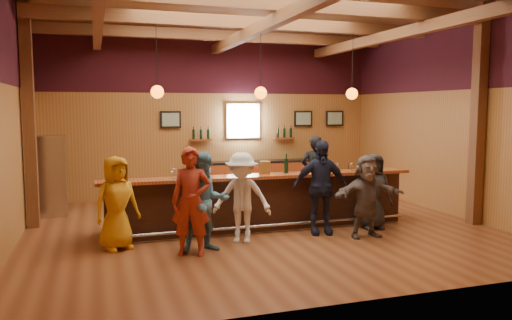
# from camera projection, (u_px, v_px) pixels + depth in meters

# --- Properties ---
(room) EXTENTS (9.04, 9.00, 4.52)m
(room) POSITION_uv_depth(u_px,v_px,m) (260.00, 67.00, 9.74)
(room) COLOR brown
(room) RESTS_ON ground
(bar_counter) EXTENTS (6.30, 1.07, 1.11)m
(bar_counter) POSITION_uv_depth(u_px,v_px,m) (259.00, 201.00, 10.12)
(bar_counter) COLOR black
(bar_counter) RESTS_ON ground
(back_bar_cabinet) EXTENTS (4.00, 0.52, 0.95)m
(back_bar_cabinet) POSITION_uv_depth(u_px,v_px,m) (259.00, 178.00, 13.86)
(back_bar_cabinet) COLOR #903A1A
(back_bar_cabinet) RESTS_ON ground
(window) EXTENTS (0.95, 0.09, 0.95)m
(window) POSITION_uv_depth(u_px,v_px,m) (243.00, 121.00, 13.79)
(window) COLOR silver
(window) RESTS_ON room
(framed_pictures) EXTENTS (5.35, 0.05, 0.45)m
(framed_pictures) POSITION_uv_depth(u_px,v_px,m) (273.00, 119.00, 14.04)
(framed_pictures) COLOR black
(framed_pictures) RESTS_ON room
(wine_shelves) EXTENTS (3.00, 0.18, 0.30)m
(wine_shelves) POSITION_uv_depth(u_px,v_px,m) (244.00, 136.00, 13.77)
(wine_shelves) COLOR #903A1A
(wine_shelves) RESTS_ON room
(pendant_lights) EXTENTS (4.24, 0.24, 1.37)m
(pendant_lights) POSITION_uv_depth(u_px,v_px,m) (261.00, 93.00, 9.74)
(pendant_lights) COLOR black
(pendant_lights) RESTS_ON room
(stainless_fridge) EXTENTS (0.70, 0.70, 1.80)m
(stainless_fridge) POSITION_uv_depth(u_px,v_px,m) (50.00, 176.00, 11.14)
(stainless_fridge) COLOR silver
(stainless_fridge) RESTS_ON ground
(customer_orange) EXTENTS (0.92, 0.78, 1.60)m
(customer_orange) POSITION_uv_depth(u_px,v_px,m) (117.00, 203.00, 8.46)
(customer_orange) COLOR orange
(customer_orange) RESTS_ON ground
(customer_redvest) EXTENTS (0.75, 0.62, 1.78)m
(customer_redvest) POSITION_uv_depth(u_px,v_px,m) (191.00, 201.00, 8.13)
(customer_redvest) COLOR #9F2D1C
(customer_redvest) RESTS_ON ground
(customer_denim) EXTENTS (0.86, 0.69, 1.68)m
(customer_denim) POSITION_uv_depth(u_px,v_px,m) (206.00, 202.00, 8.33)
(customer_denim) COLOR teal
(customer_denim) RESTS_ON ground
(customer_white) EXTENTS (1.20, 0.99, 1.62)m
(customer_white) POSITION_uv_depth(u_px,v_px,m) (242.00, 198.00, 8.93)
(customer_white) COLOR white
(customer_white) RESTS_ON ground
(customer_navy) EXTENTS (1.12, 0.61, 1.80)m
(customer_navy) POSITION_uv_depth(u_px,v_px,m) (320.00, 187.00, 9.50)
(customer_navy) COLOR #1B2037
(customer_navy) RESTS_ON ground
(customer_brown) EXTENTS (1.43, 0.46, 1.54)m
(customer_brown) POSITION_uv_depth(u_px,v_px,m) (366.00, 196.00, 9.28)
(customer_brown) COLOR #61544D
(customer_brown) RESTS_ON ground
(customer_dark) EXTENTS (0.81, 0.61, 1.51)m
(customer_dark) POSITION_uv_depth(u_px,v_px,m) (373.00, 191.00, 9.95)
(customer_dark) COLOR #262528
(customer_dark) RESTS_ON ground
(bartender) EXTENTS (0.75, 0.61, 1.77)m
(bartender) POSITION_uv_depth(u_px,v_px,m) (315.00, 173.00, 11.65)
(bartender) COLOR black
(bartender) RESTS_ON ground
(ice_bucket) EXTENTS (0.23, 0.23, 0.25)m
(ice_bucket) POSITION_uv_depth(u_px,v_px,m) (265.00, 167.00, 9.87)
(ice_bucket) COLOR brown
(ice_bucket) RESTS_ON bar_counter
(bottle_a) EXTENTS (0.08, 0.08, 0.39)m
(bottle_a) POSITION_uv_depth(u_px,v_px,m) (286.00, 165.00, 9.96)
(bottle_a) COLOR black
(bottle_a) RESTS_ON bar_counter
(bottle_b) EXTENTS (0.07, 0.07, 0.32)m
(bottle_b) POSITION_uv_depth(u_px,v_px,m) (313.00, 166.00, 10.12)
(bottle_b) COLOR black
(bottle_b) RESTS_ON bar_counter
(glass_a) EXTENTS (0.08, 0.08, 0.17)m
(glass_a) POSITION_uv_depth(u_px,v_px,m) (126.00, 173.00, 8.97)
(glass_a) COLOR silver
(glass_a) RESTS_ON bar_counter
(glass_b) EXTENTS (0.09, 0.09, 0.19)m
(glass_b) POSITION_uv_depth(u_px,v_px,m) (174.00, 171.00, 9.19)
(glass_b) COLOR silver
(glass_b) RESTS_ON bar_counter
(glass_c) EXTENTS (0.07, 0.07, 0.17)m
(glass_c) POSITION_uv_depth(u_px,v_px,m) (198.00, 171.00, 9.35)
(glass_c) COLOR silver
(glass_c) RESTS_ON bar_counter
(glass_d) EXTENTS (0.07, 0.07, 0.16)m
(glass_d) POSITION_uv_depth(u_px,v_px,m) (210.00, 171.00, 9.43)
(glass_d) COLOR silver
(glass_d) RESTS_ON bar_counter
(glass_e) EXTENTS (0.08, 0.08, 0.18)m
(glass_e) POSITION_uv_depth(u_px,v_px,m) (234.00, 169.00, 9.62)
(glass_e) COLOR silver
(glass_e) RESTS_ON bar_counter
(glass_f) EXTENTS (0.08, 0.08, 0.18)m
(glass_f) POSITION_uv_depth(u_px,v_px,m) (312.00, 166.00, 10.09)
(glass_f) COLOR silver
(glass_f) RESTS_ON bar_counter
(glass_g) EXTENTS (0.08, 0.08, 0.18)m
(glass_g) POSITION_uv_depth(u_px,v_px,m) (337.00, 165.00, 10.24)
(glass_g) COLOR silver
(glass_g) RESTS_ON bar_counter
(glass_h) EXTENTS (0.07, 0.07, 0.16)m
(glass_h) POSITION_uv_depth(u_px,v_px,m) (352.00, 165.00, 10.33)
(glass_h) COLOR silver
(glass_h) RESTS_ON bar_counter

